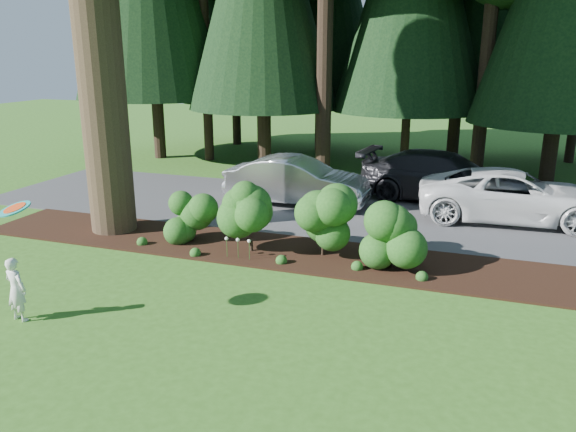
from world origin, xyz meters
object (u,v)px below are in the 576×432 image
object	(u,v)px
car_silver_wagon	(297,181)
car_white_suv	(513,196)
child	(16,289)
frisbee	(15,209)
car_dark_suv	(444,177)

from	to	relation	value
car_silver_wagon	car_white_suv	size ratio (longest dim) A/B	0.86
child	frisbee	bearing A→B (deg)	167.75
car_dark_suv	frisbee	bearing A→B (deg)	158.49
child	frisbee	distance (m)	1.70
child	car_white_suv	bearing A→B (deg)	-125.40
car_white_suv	frisbee	world-z (taller)	frisbee
car_dark_suv	child	xyz separation A→B (m)	(-6.94, -11.71, -0.23)
child	car_dark_suv	bearing A→B (deg)	-113.82
car_dark_suv	frisbee	world-z (taller)	frisbee
car_silver_wagon	frisbee	xyz separation A→B (m)	(-2.00, -9.81, 1.47)
car_white_suv	frisbee	size ratio (longest dim) A/B	9.44
car_white_suv	car_dark_suv	xyz separation A→B (m)	(-2.14, 1.71, 0.06)
car_silver_wagon	child	world-z (taller)	car_silver_wagon
car_silver_wagon	child	bearing A→B (deg)	166.82
car_white_suv	child	bearing A→B (deg)	134.87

